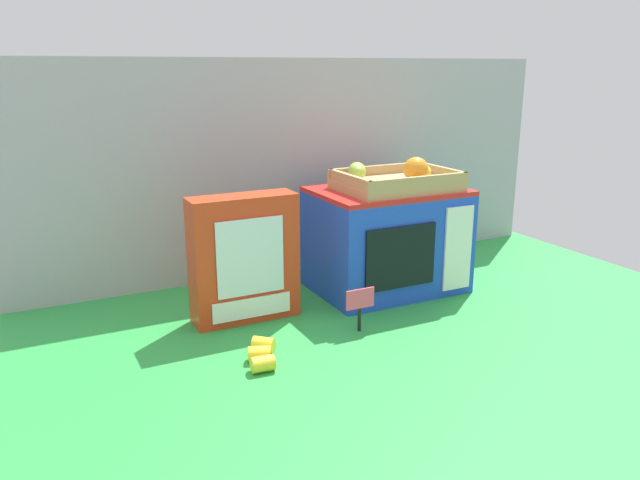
# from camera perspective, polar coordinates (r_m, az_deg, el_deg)

# --- Properties ---
(ground_plane) EXTENTS (1.70, 1.70, 0.00)m
(ground_plane) POSITION_cam_1_polar(r_m,az_deg,el_deg) (1.61, 2.75, -5.37)
(ground_plane) COLOR green
(ground_plane) RESTS_ON ground
(display_back_panel) EXTENTS (1.61, 0.03, 0.60)m
(display_back_panel) POSITION_cam_1_polar(r_m,az_deg,el_deg) (1.79, -1.82, 6.71)
(display_back_panel) COLOR #A0A3A8
(display_back_panel) RESTS_ON ground
(toy_microwave) EXTENTS (0.38, 0.27, 0.27)m
(toy_microwave) POSITION_cam_1_polar(r_m,az_deg,el_deg) (1.65, 6.10, 0.06)
(toy_microwave) COLOR blue
(toy_microwave) RESTS_ON ground
(food_groups_crate) EXTENTS (0.29, 0.20, 0.09)m
(food_groups_crate) POSITION_cam_1_polar(r_m,az_deg,el_deg) (1.60, 7.07, 5.41)
(food_groups_crate) COLOR tan
(food_groups_crate) RESTS_ON toy_microwave
(cookie_set_box) EXTENTS (0.25, 0.08, 0.30)m
(cookie_set_box) POSITION_cam_1_polar(r_m,az_deg,el_deg) (1.45, -6.92, -1.71)
(cookie_set_box) COLOR red
(cookie_set_box) RESTS_ON ground
(price_sign) EXTENTS (0.07, 0.01, 0.10)m
(price_sign) POSITION_cam_1_polar(r_m,az_deg,el_deg) (1.39, 3.67, -5.78)
(price_sign) COLOR black
(price_sign) RESTS_ON ground
(loose_toy_banana) EXTENTS (0.08, 0.13, 0.03)m
(loose_toy_banana) POSITION_cam_1_polar(r_m,az_deg,el_deg) (1.28, -5.32, -10.32)
(loose_toy_banana) COLOR yellow
(loose_toy_banana) RESTS_ON ground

